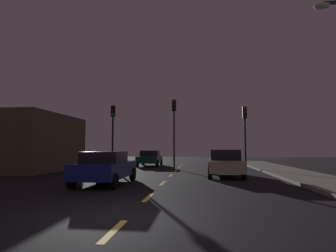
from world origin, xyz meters
The scene contains 16 objects.
ground_plane centered at (0.00, 7.00, 0.00)m, with size 80.00×80.00×0.00m, color black.
sidewalk_curb_right centered at (7.50, 7.00, 0.07)m, with size 3.00×40.00×0.15m, color gray.
lane_stripe_nearest centered at (0.00, -1.20, 0.00)m, with size 0.16×1.60×0.01m, color #EACC4C.
lane_stripe_second centered at (0.00, 2.60, 0.00)m, with size 0.16×1.60×0.01m, color #EACC4C.
lane_stripe_third centered at (0.00, 6.40, 0.00)m, with size 0.16×1.60×0.01m, color #EACC4C.
lane_stripe_fourth centered at (0.00, 10.20, 0.00)m, with size 0.16×1.60×0.01m, color #EACC4C.
lane_stripe_fifth centered at (0.00, 14.00, 0.00)m, with size 0.16×1.60×0.01m, color #EACC4C.
lane_stripe_sixth centered at (0.00, 17.80, 0.00)m, with size 0.16×1.60×0.01m, color #EACC4C.
lane_stripe_seventh centered at (0.00, 21.60, 0.00)m, with size 0.16×1.60×0.01m, color #EACC4C.
traffic_signal_left centered at (-5.24, 15.28, 3.57)m, with size 0.32×0.38×5.11m.
traffic_signal_center centered at (-0.24, 15.28, 3.81)m, with size 0.32×0.38×5.50m.
traffic_signal_right centered at (5.25, 15.28, 3.39)m, with size 0.32×0.38×4.84m.
car_stopped_ahead centered at (3.19, 9.89, 0.78)m, with size 2.09×4.47×1.55m.
car_adjacent_lane centered at (-2.57, 5.80, 0.76)m, with size 1.98×4.29×1.48m.
car_oncoming_far centered at (-2.81, 18.93, 0.73)m, with size 2.03×4.04×1.42m.
storefront_left centered at (-10.23, 12.53, 2.03)m, with size 4.46×7.72×4.07m, color brown.
Camera 1 is at (1.69, -6.74, 1.64)m, focal length 29.93 mm.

